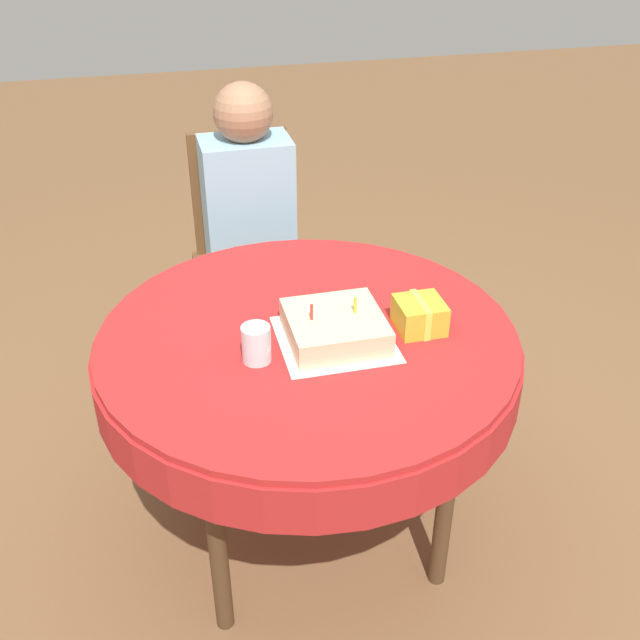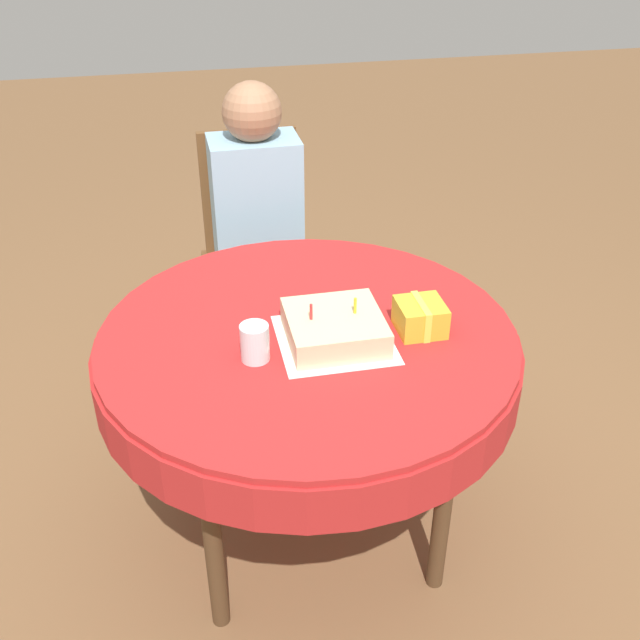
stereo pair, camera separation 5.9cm
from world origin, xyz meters
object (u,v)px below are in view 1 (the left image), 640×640
drinking_glass (256,344)px  chair (248,250)px  gift_box (420,315)px  person (249,212)px  birthday_cake (335,327)px

drinking_glass → chair: bearing=82.7°
gift_box → person: bearing=109.5°
drinking_glass → gift_box: drinking_glass is taller
gift_box → chair: bearing=107.7°
chair → birthday_cake: bearing=-85.8°
chair → birthday_cake: (0.09, -1.02, 0.26)m
drinking_glass → person: bearing=81.9°
person → birthday_cake: (0.08, -0.92, 0.05)m
chair → gift_box: chair is taller
birthday_cake → gift_box: 0.24m
birthday_cake → drinking_glass: size_ratio=2.51×
person → drinking_glass: person is taller
birthday_cake → drinking_glass: 0.23m
person → drinking_glass: (-0.14, -0.96, 0.06)m
drinking_glass → gift_box: (0.46, 0.04, -0.01)m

